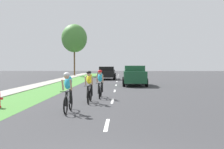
{
  "coord_description": "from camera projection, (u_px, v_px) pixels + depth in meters",
  "views": [
    {
      "loc": [
        0.43,
        -4.11,
        1.86
      ],
      "look_at": [
        -0.37,
        21.0,
        0.98
      ],
      "focal_mm": 44.39,
      "sensor_mm": 36.0,
      "label": 1
    }
  ],
  "objects": [
    {
      "name": "grass_verge",
      "position": [
        60.0,
        86.0,
        24.32
      ],
      "size": [
        2.75,
        70.0,
        0.01
      ],
      "primitive_type": "cube",
      "color": "#478438",
      "rests_on": "ground_plane"
    },
    {
      "name": "lane_markings_center",
      "position": [
        117.0,
        83.0,
        28.16
      ],
      "size": [
        0.12,
        52.2,
        0.01
      ],
      "color": "white",
      "rests_on": "ground_plane"
    },
    {
      "name": "cyclist_distant",
      "position": [
        100.0,
        84.0,
        15.52
      ],
      "size": [
        0.42,
        1.72,
        1.58
      ],
      "color": "black",
      "rests_on": "ground_plane"
    },
    {
      "name": "cyclist_trailing",
      "position": [
        89.0,
        86.0,
        13.57
      ],
      "size": [
        0.42,
        1.72,
        1.58
      ],
      "color": "black",
      "rests_on": "ground_plane"
    },
    {
      "name": "sidewalk_concrete",
      "position": [
        36.0,
        86.0,
        24.39
      ],
      "size": [
        1.54,
        70.0,
        0.1
      ],
      "primitive_type": "cube",
      "color": "#9E998E",
      "rests_on": "ground_plane"
    },
    {
      "name": "pickup_black",
      "position": [
        107.0,
        73.0,
        35.46
      ],
      "size": [
        2.22,
        5.1,
        1.64
      ],
      "color": "black",
      "rests_on": "ground_plane"
    },
    {
      "name": "suv_dark_green",
      "position": [
        134.0,
        75.0,
        24.93
      ],
      "size": [
        2.15,
        4.7,
        1.79
      ],
      "color": "#194C2D",
      "rests_on": "ground_plane"
    },
    {
      "name": "street_tree_far",
      "position": [
        74.0,
        38.0,
        46.75
      ],
      "size": [
        4.31,
        4.31,
        8.73
      ],
      "color": "brown",
      "rests_on": "ground_plane"
    },
    {
      "name": "cyclist_lead",
      "position": [
        68.0,
        92.0,
        10.8
      ],
      "size": [
        0.42,
        1.72,
        1.58
      ],
      "color": "black",
      "rests_on": "ground_plane"
    },
    {
      "name": "ground_plane",
      "position": [
        116.0,
        86.0,
        24.17
      ],
      "size": [
        120.0,
        120.0,
        0.0
      ],
      "primitive_type": "plane",
      "color": "#38383A"
    }
  ]
}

